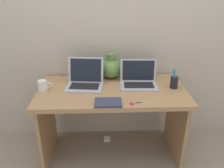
{
  "coord_description": "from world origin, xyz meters",
  "views": [
    {
      "loc": [
        -0.07,
        -1.86,
        1.63
      ],
      "look_at": [
        0.0,
        0.0,
        0.78
      ],
      "focal_mm": 36.74,
      "sensor_mm": 36.0,
      "label": 1
    }
  ],
  "objects_px": {
    "pen_cup": "(174,82)",
    "power_brick": "(107,139)",
    "laptop_right": "(139,78)",
    "green_vase": "(111,68)",
    "laptop_left": "(85,79)",
    "notebook_stack": "(108,103)",
    "coffee_mug": "(43,86)",
    "scissors": "(135,103)"
  },
  "relations": [
    {
      "from": "pen_cup",
      "to": "power_brick",
      "type": "relative_size",
      "value": 2.68
    },
    {
      "from": "laptop_right",
      "to": "green_vase",
      "type": "distance_m",
      "value": 0.32
    },
    {
      "from": "laptop_left",
      "to": "notebook_stack",
      "type": "relative_size",
      "value": 1.65
    },
    {
      "from": "coffee_mug",
      "to": "pen_cup",
      "type": "height_order",
      "value": "pen_cup"
    },
    {
      "from": "laptop_left",
      "to": "coffee_mug",
      "type": "relative_size",
      "value": 2.93
    },
    {
      "from": "notebook_stack",
      "to": "power_brick",
      "type": "relative_size",
      "value": 3.07
    },
    {
      "from": "laptop_left",
      "to": "pen_cup",
      "type": "height_order",
      "value": "laptop_left"
    },
    {
      "from": "laptop_left",
      "to": "notebook_stack",
      "type": "bearing_deg",
      "value": -60.02
    },
    {
      "from": "laptop_right",
      "to": "laptop_left",
      "type": "bearing_deg",
      "value": -179.79
    },
    {
      "from": "laptop_right",
      "to": "power_brick",
      "type": "xyz_separation_m",
      "value": [
        -0.3,
        0.11,
        -0.77
      ]
    },
    {
      "from": "coffee_mug",
      "to": "pen_cup",
      "type": "relative_size",
      "value": 0.64
    },
    {
      "from": "laptop_left",
      "to": "coffee_mug",
      "type": "xyz_separation_m",
      "value": [
        -0.37,
        -0.1,
        -0.02
      ]
    },
    {
      "from": "notebook_stack",
      "to": "power_brick",
      "type": "bearing_deg",
      "value": 90.84
    },
    {
      "from": "green_vase",
      "to": "notebook_stack",
      "type": "xyz_separation_m",
      "value": [
        -0.04,
        -0.55,
        -0.09
      ]
    },
    {
      "from": "power_brick",
      "to": "laptop_left",
      "type": "bearing_deg",
      "value": -150.64
    },
    {
      "from": "notebook_stack",
      "to": "pen_cup",
      "type": "height_order",
      "value": "pen_cup"
    },
    {
      "from": "coffee_mug",
      "to": "scissors",
      "type": "height_order",
      "value": "coffee_mug"
    },
    {
      "from": "coffee_mug",
      "to": "notebook_stack",
      "type": "bearing_deg",
      "value": -24.36
    },
    {
      "from": "pen_cup",
      "to": "notebook_stack",
      "type": "bearing_deg",
      "value": -155.69
    },
    {
      "from": "laptop_left",
      "to": "power_brick",
      "type": "xyz_separation_m",
      "value": [
        0.2,
        0.11,
        -0.78
      ]
    },
    {
      "from": "coffee_mug",
      "to": "power_brick",
      "type": "distance_m",
      "value": 0.97
    },
    {
      "from": "scissors",
      "to": "power_brick",
      "type": "bearing_deg",
      "value": 115.13
    },
    {
      "from": "power_brick",
      "to": "scissors",
      "type": "bearing_deg",
      "value": -64.87
    },
    {
      "from": "laptop_left",
      "to": "laptop_right",
      "type": "xyz_separation_m",
      "value": [
        0.5,
        0.0,
        -0.0
      ]
    },
    {
      "from": "laptop_left",
      "to": "power_brick",
      "type": "height_order",
      "value": "laptop_left"
    },
    {
      "from": "laptop_right",
      "to": "pen_cup",
      "type": "distance_m",
      "value": 0.32
    },
    {
      "from": "green_vase",
      "to": "scissors",
      "type": "xyz_separation_m",
      "value": [
        0.17,
        -0.55,
        -0.1
      ]
    },
    {
      "from": "green_vase",
      "to": "laptop_left",
      "type": "bearing_deg",
      "value": -141.67
    },
    {
      "from": "scissors",
      "to": "coffee_mug",
      "type": "bearing_deg",
      "value": 161.33
    },
    {
      "from": "notebook_stack",
      "to": "coffee_mug",
      "type": "distance_m",
      "value": 0.63
    },
    {
      "from": "notebook_stack",
      "to": "scissors",
      "type": "distance_m",
      "value": 0.21
    },
    {
      "from": "laptop_right",
      "to": "pen_cup",
      "type": "height_order",
      "value": "laptop_right"
    },
    {
      "from": "green_vase",
      "to": "coffee_mug",
      "type": "relative_size",
      "value": 2.04
    },
    {
      "from": "coffee_mug",
      "to": "power_brick",
      "type": "xyz_separation_m",
      "value": [
        0.56,
        0.21,
        -0.76
      ]
    },
    {
      "from": "green_vase",
      "to": "pen_cup",
      "type": "height_order",
      "value": "green_vase"
    },
    {
      "from": "notebook_stack",
      "to": "scissors",
      "type": "relative_size",
      "value": 1.46
    },
    {
      "from": "pen_cup",
      "to": "scissors",
      "type": "relative_size",
      "value": 1.28
    },
    {
      "from": "green_vase",
      "to": "power_brick",
      "type": "height_order",
      "value": "green_vase"
    },
    {
      "from": "coffee_mug",
      "to": "scissors",
      "type": "xyz_separation_m",
      "value": [
        0.78,
        -0.27,
        -0.04
      ]
    },
    {
      "from": "laptop_right",
      "to": "scissors",
      "type": "xyz_separation_m",
      "value": [
        -0.08,
        -0.36,
        -0.06
      ]
    },
    {
      "from": "scissors",
      "to": "power_brick",
      "type": "distance_m",
      "value": 0.88
    },
    {
      "from": "scissors",
      "to": "green_vase",
      "type": "bearing_deg",
      "value": 107.41
    }
  ]
}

